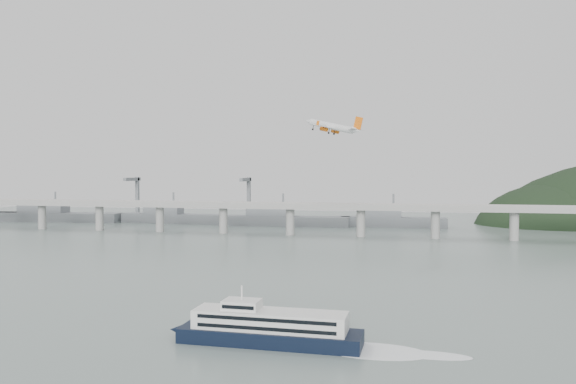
# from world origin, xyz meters

# --- Properties ---
(ground) EXTENTS (900.00, 900.00, 0.00)m
(ground) POSITION_xyz_m (0.00, 0.00, 0.00)
(ground) COLOR slate
(ground) RESTS_ON ground
(bridge) EXTENTS (800.00, 22.00, 23.90)m
(bridge) POSITION_xyz_m (-1.15, 200.00, 17.65)
(bridge) COLOR #999996
(bridge) RESTS_ON ground
(distant_fleet) EXTENTS (453.00, 60.90, 40.00)m
(distant_fleet) POSITION_xyz_m (-155.36, 265.08, 6.22)
(distant_fleet) COLOR slate
(distant_fleet) RESTS_ON ground
(ferry) EXTENTS (79.45, 14.43, 14.99)m
(ferry) POSITION_xyz_m (17.63, -47.95, 4.07)
(ferry) COLOR black
(ferry) RESTS_ON ground
(airliner) EXTENTS (33.66, 31.80, 10.79)m
(airliner) POSITION_xyz_m (13.00, 106.22, 68.83)
(airliner) COLOR silver
(airliner) RESTS_ON ground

